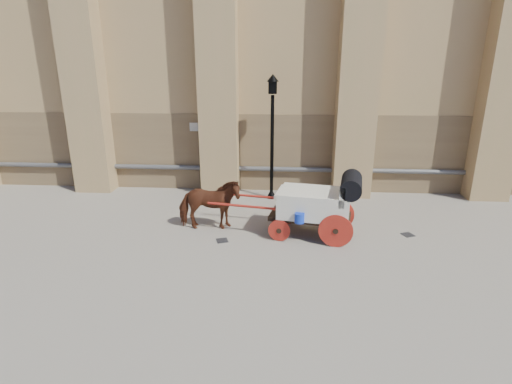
{
  "coord_description": "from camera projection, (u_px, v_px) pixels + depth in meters",
  "views": [
    {
      "loc": [
        1.4,
        -11.22,
        4.87
      ],
      "look_at": [
        0.64,
        -0.15,
        1.26
      ],
      "focal_mm": 28.0,
      "sensor_mm": 36.0,
      "label": 1
    }
  ],
  "objects": [
    {
      "name": "ground",
      "position": [
        236.0,
        229.0,
        12.24
      ],
      "size": [
        90.0,
        90.0,
        0.0
      ],
      "primitive_type": "plane",
      "color": "gray",
      "rests_on": "ground"
    },
    {
      "name": "horse",
      "position": [
        209.0,
        205.0,
        12.0
      ],
      "size": [
        1.95,
        1.02,
        1.59
      ],
      "primitive_type": "imported",
      "rotation": [
        0.0,
        0.0,
        1.66
      ],
      "color": "brown",
      "rests_on": "ground"
    },
    {
      "name": "street_lamp",
      "position": [
        272.0,
        134.0,
        14.32
      ],
      "size": [
        0.42,
        0.42,
        4.49
      ],
      "color": "black",
      "rests_on": "ground"
    },
    {
      "name": "drain_grate_near",
      "position": [
        222.0,
        240.0,
        11.44
      ],
      "size": [
        0.41,
        0.41,
        0.01
      ],
      "primitive_type": "cube",
      "rotation": [
        0.0,
        0.0,
        0.34
      ],
      "color": "black",
      "rests_on": "ground"
    },
    {
      "name": "drain_grate_far",
      "position": [
        408.0,
        235.0,
        11.82
      ],
      "size": [
        0.42,
        0.42,
        0.01
      ],
      "primitive_type": "cube",
      "rotation": [
        0.0,
        0.0,
        0.42
      ],
      "color": "black",
      "rests_on": "ground"
    },
    {
      "name": "carriage",
      "position": [
        319.0,
        202.0,
        11.47
      ],
      "size": [
        4.53,
        1.94,
        1.92
      ],
      "rotation": [
        0.0,
        0.0,
        -0.18
      ],
      "color": "black",
      "rests_on": "ground"
    }
  ]
}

